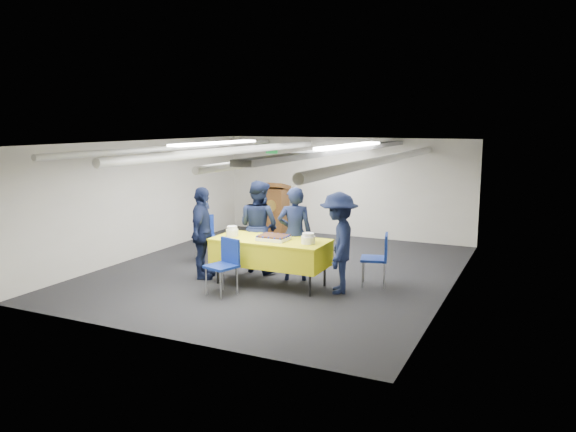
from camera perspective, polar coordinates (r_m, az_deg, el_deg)
The scene contains 14 objects.
ground at distance 10.20m, azimuth -0.85°, elevation -5.56°, with size 7.00×7.00×0.00m, color black.
room_shell at distance 10.21m, azimuth 0.60°, elevation 4.80°, with size 6.00×7.00×2.30m.
serving_table at distance 9.19m, azimuth -1.78°, elevation -3.64°, with size 1.90×0.86×0.77m.
sheet_cake at distance 9.06m, azimuth -1.49°, elevation -2.20°, with size 0.49×0.38×0.09m.
plate_stack_left at distance 9.42m, azimuth -5.69°, elevation -1.57°, with size 0.20×0.20×0.17m.
plate_stack_right at distance 8.80m, azimuth 2.06°, elevation -2.32°, with size 0.22×0.22×0.17m.
podium at distance 13.44m, azimuth -1.31°, elevation 0.80°, with size 0.62×0.53×1.25m.
chair_near at distance 8.79m, azimuth -6.38°, elevation -4.50°, with size 0.52×0.52×0.87m.
chair_right at distance 9.25m, azimuth 9.26°, elevation -3.86°, with size 0.51×0.51×0.87m.
chair_left at distance 10.98m, azimuth -8.45°, elevation -1.72°, with size 0.59×0.59×0.87m.
sailor_a at distance 9.45m, azimuth 0.69°, elevation -1.81°, with size 0.58×0.38×1.59m, color black.
sailor_b at distance 9.99m, azimuth -2.99°, elevation -1.06°, with size 0.80×0.62×1.64m, color black.
sailor_c at distance 9.67m, azimuth -8.71°, elevation -1.71°, with size 0.92×0.38×1.58m, color black.
sailor_d at distance 8.79m, azimuth 5.15°, elevation -2.72°, with size 1.03×0.59×1.59m, color black.
Camera 1 is at (4.31, -8.85, 2.66)m, focal length 35.00 mm.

